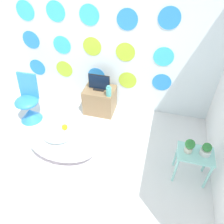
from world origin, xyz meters
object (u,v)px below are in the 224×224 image
vase (109,91)px  potted_plant_left (190,146)px  tv (99,83)px  bathtub (62,142)px  potted_plant_right (206,149)px  chair (29,107)px

vase → potted_plant_left: 1.57m
tv → potted_plant_left: size_ratio=1.90×
bathtub → potted_plant_right: bearing=3.1°
tv → vase: tv is taller
tv → potted_plant_left: (1.50, -1.04, -0.01)m
chair → potted_plant_right: (2.82, -0.50, 0.31)m
tv → potted_plant_right: tv is taller
bathtub → potted_plant_left: bearing=3.0°
bathtub → tv: 1.21m
chair → potted_plant_left: size_ratio=4.26×
bathtub → vase: vase is taller
bathtub → potted_plant_left: potted_plant_left is taller
chair → potted_plant_right: chair is taller
chair → bathtub: bearing=-33.7°
bathtub → vase: size_ratio=5.36×
vase → potted_plant_right: 1.74m
potted_plant_left → potted_plant_right: potted_plant_left is taller
bathtub → potted_plant_left: (1.72, 0.09, 0.33)m
vase → potted_plant_right: bearing=-30.9°
chair → vase: 1.42m
tv → vase: 0.25m
chair → vase: bearing=16.5°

